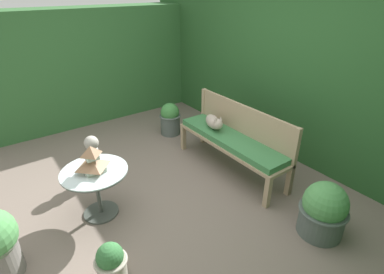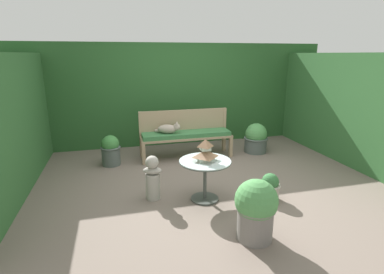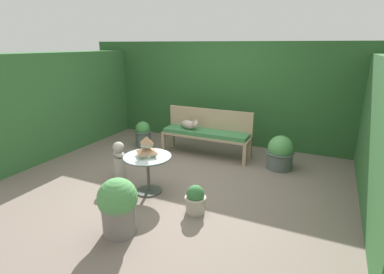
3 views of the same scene
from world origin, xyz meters
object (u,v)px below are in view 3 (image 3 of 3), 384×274
patio_table (148,164)px  garden_bust (119,161)px  potted_plant_bench_right (118,205)px  potted_plant_patio_mid (143,134)px  garden_bench (206,135)px  cat (190,125)px  pagoda_birdhouse (147,148)px  potted_plant_bench_left (195,199)px  potted_plant_table_near (280,153)px

patio_table → garden_bust: size_ratio=1.12×
potted_plant_bench_right → potted_plant_patio_mid: bearing=118.8°
garden_bench → garden_bust: size_ratio=2.80×
garden_bench → cat: bearing=-177.0°
garden_bust → potted_plant_bench_right: potted_plant_bench_right is taller
garden_bench → garden_bust: garden_bust is taller
patio_table → potted_plant_patio_mid: patio_table is taller
potted_plant_patio_mid → potted_plant_bench_right: bearing=-61.2°
pagoda_birdhouse → potted_plant_bench_right: 1.04m
garden_bust → potted_plant_bench_left: garden_bust is taller
garden_bust → potted_plant_table_near: garden_bust is taller
potted_plant_patio_mid → potted_plant_bench_right: size_ratio=0.81×
potted_plant_table_near → potted_plant_bench_left: bearing=-111.0°
garden_bust → potted_plant_bench_right: bearing=-33.7°
potted_plant_table_near → potted_plant_patio_mid: (-2.73, -0.01, -0.01)m
cat → potted_plant_patio_mid: cat is taller
patio_table → pagoda_birdhouse: pagoda_birdhouse is taller
potted_plant_table_near → pagoda_birdhouse: bearing=-133.0°
garden_bust → potted_plant_table_near: (2.19, 1.45, -0.02)m
potted_plant_bench_left → potted_plant_table_near: 2.00m
cat → potted_plant_bench_left: size_ratio=1.21×
patio_table → cat: bearing=95.4°
garden_bench → potted_plant_bench_left: size_ratio=4.65×
potted_plant_patio_mid → patio_table: bearing=-54.0°
patio_table → garden_bust: bearing=163.3°
cat → garden_bust: cat is taller
pagoda_birdhouse → potted_plant_table_near: size_ratio=0.49×
patio_table → potted_plant_bench_left: patio_table is taller
patio_table → potted_plant_table_near: 2.26m
garden_bench → cat: (-0.32, -0.02, 0.16)m
potted_plant_table_near → potted_plant_patio_mid: bearing=-179.7°
potted_plant_table_near → potted_plant_bench_right: (-1.30, -2.61, 0.07)m
potted_plant_table_near → potted_plant_bench_right: bearing=-116.4°
pagoda_birdhouse → potted_plant_table_near: (1.54, 1.65, -0.39)m
patio_table → potted_plant_bench_left: size_ratio=1.86×
cat → patio_table: bearing=-66.8°
pagoda_birdhouse → potted_plant_bench_left: size_ratio=0.78×
garden_bust → potted_plant_patio_mid: garden_bust is taller
potted_plant_patio_mid → potted_plant_bench_right: 2.97m
garden_bench → potted_plant_bench_left: bearing=-71.0°
cat → potted_plant_bench_left: (0.98, -1.90, -0.39)m
potted_plant_patio_mid → potted_plant_bench_right: (1.43, -2.60, 0.08)m
cat → patio_table: (0.16, -1.69, -0.14)m
garden_bust → potted_plant_bench_left: bearing=3.2°
cat → potted_plant_table_near: size_ratio=0.76×
potted_plant_table_near → potted_plant_patio_mid: potted_plant_table_near is taller
potted_plant_patio_mid → pagoda_birdhouse: bearing=-54.0°
garden_bench → potted_plant_bench_right: potted_plant_bench_right is taller
garden_bench → potted_plant_bench_left: 2.04m
potted_plant_table_near → patio_table: bearing=-133.0°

